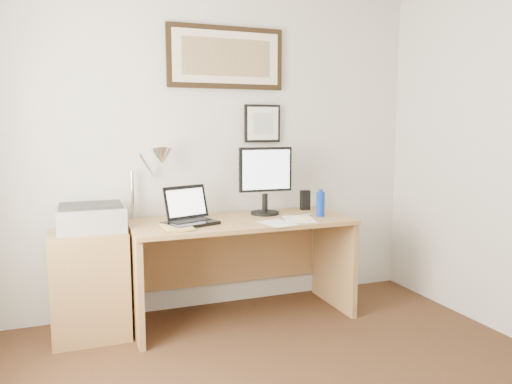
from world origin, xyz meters
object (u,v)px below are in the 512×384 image
water_bottle (320,204)px  printer (91,217)px  side_cabinet (90,285)px  desk (238,248)px  lcd_monitor (265,177)px  laptop (189,215)px  book (164,229)px

water_bottle → printer: 1.65m
side_cabinet → water_bottle: (1.67, -0.14, 0.48)m
desk → printer: size_ratio=3.64×
water_bottle → lcd_monitor: 0.47m
laptop → water_bottle: bearing=-4.3°
laptop → printer: size_ratio=0.91×
water_bottle → lcd_monitor: bearing=147.9°
water_bottle → book: (-1.20, -0.08, -0.08)m
water_bottle → laptop: laptop is taller
lcd_monitor → printer: lcd_monitor is taller
water_bottle → laptop: (-1.00, 0.07, -0.04)m
water_bottle → lcd_monitor: lcd_monitor is taller
book → laptop: 0.26m
side_cabinet → laptop: 0.81m
book → lcd_monitor: (0.85, 0.30, 0.28)m
book → side_cabinet: bearing=155.2°
lcd_monitor → printer: bearing=-178.0°
desk → lcd_monitor: bearing=11.6°
laptop → lcd_monitor: lcd_monitor is taller
water_bottle → laptop: 1.00m
side_cabinet → water_bottle: water_bottle is taller
side_cabinet → lcd_monitor: (1.31, 0.09, 0.68)m
desk → printer: printer is taller
lcd_monitor → laptop: bearing=-166.7°
side_cabinet → printer: (0.03, 0.04, 0.45)m
desk → laptop: (-0.39, -0.10, 0.29)m
water_bottle → printer: size_ratio=0.42×
book → desk: book is taller
side_cabinet → book: bearing=-24.8°
desk → printer: 1.08m
book → desk: bearing=22.7°
side_cabinet → laptop: bearing=-5.5°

